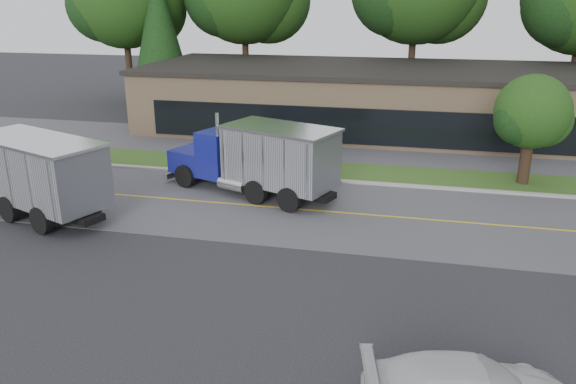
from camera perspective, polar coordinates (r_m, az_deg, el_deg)
name	(u,v)px	position (r m, az deg, el deg)	size (l,w,h in m)	color
ground	(242,319)	(16.70, -4.74, -12.71)	(140.00, 140.00, 0.00)	#333338
road	(302,210)	(24.55, 1.46, -1.82)	(60.00, 8.00, 0.02)	slate
center_line	(302,210)	(24.55, 1.46, -1.82)	(60.00, 0.12, 0.01)	gold
curb	(318,181)	(28.45, 3.11, 1.15)	(60.00, 0.30, 0.12)	#9E9E99
grass_verge	(324,171)	(30.14, 3.69, 2.18)	(60.00, 3.40, 0.03)	#2B4C1A
far_parking	(337,147)	(34.90, 5.00, 4.53)	(60.00, 7.00, 0.02)	slate
strip_mall	(378,100)	(40.14, 9.15, 9.22)	(32.00, 12.00, 4.00)	tan
tree_far_a	(125,0)	(51.65, -16.20, 18.22)	(9.39, 8.84, 13.39)	#382619
evergreen_left	(159,30)	(48.10, -12.97, 15.73)	(5.01, 5.01, 11.39)	#382619
tree_verge	(533,115)	(29.58, 23.63, 7.14)	(3.79, 3.56, 5.40)	#382619
dump_truck_red	(19,170)	(26.60, -25.63, 2.04)	(10.79, 6.17, 3.36)	black
dump_truck_blue	(259,157)	(25.96, -2.96, 3.54)	(8.84, 5.35, 3.36)	black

